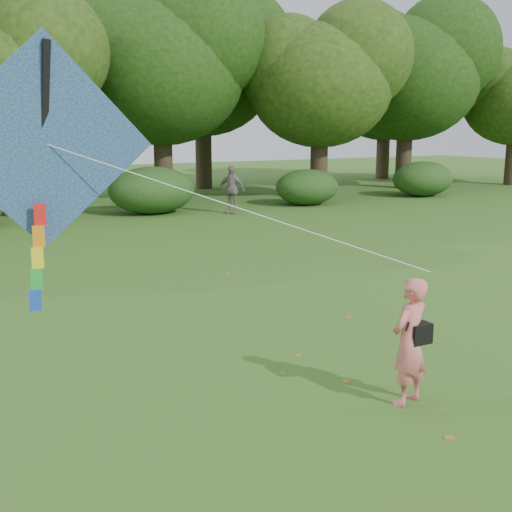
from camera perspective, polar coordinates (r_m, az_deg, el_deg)
name	(u,v)px	position (r m, az deg, el deg)	size (l,w,h in m)	color
ground	(375,383)	(9.16, 10.56, -11.00)	(100.00, 100.00, 0.00)	#265114
man_kite_flyer	(409,341)	(8.34, 13.48, -7.40)	(0.60, 0.39, 1.64)	#DE686A
bystander_right	(231,190)	(25.67, -2.20, 5.92)	(1.12, 0.47, 1.92)	gray
crossbody_bag	(419,332)	(8.36, 14.25, -6.61)	(0.43, 0.20, 0.68)	black
flying_kite	(45,147)	(7.94, -18.25, 9.17)	(5.46, 2.39, 3.26)	#286CAE
tree_line	(82,76)	(30.33, -15.18, 15.19)	(54.70, 15.30, 9.48)	#3A2D1E
shrub_band	(58,198)	(24.74, -17.20, 4.96)	(39.15, 3.22, 1.88)	#264919
fallen_leaves	(317,330)	(11.24, 5.46, -6.52)	(10.54, 10.02, 0.01)	olive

